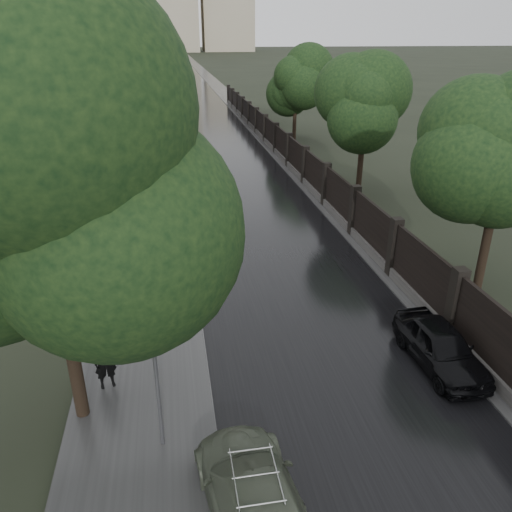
% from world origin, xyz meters
% --- Properties ---
extents(ground, '(800.00, 800.00, 0.00)m').
position_xyz_m(ground, '(0.00, 0.00, 0.00)').
color(ground, black).
rests_on(ground, ground).
extents(road, '(8.00, 420.00, 0.02)m').
position_xyz_m(road, '(0.00, 190.00, 0.01)').
color(road, black).
rests_on(road, ground).
extents(sidewalk_left, '(4.00, 420.00, 0.16)m').
position_xyz_m(sidewalk_left, '(-6.00, 190.00, 0.08)').
color(sidewalk_left, '#2D2D2D').
rests_on(sidewalk_left, ground).
extents(verge_right, '(3.00, 420.00, 0.08)m').
position_xyz_m(verge_right, '(5.50, 190.00, 0.04)').
color(verge_right, '#2D2D2D').
rests_on(verge_right, ground).
extents(fence_right, '(0.45, 75.72, 2.70)m').
position_xyz_m(fence_right, '(4.60, 32.01, 1.01)').
color(fence_right, '#383533').
rests_on(fence_right, ground).
extents(tree_left_near, '(5.44, 5.44, 9.16)m').
position_xyz_m(tree_left_near, '(-7.60, 3.00, 6.42)').
color(tree_left_near, black).
rests_on(tree_left_near, ground).
extents(tree_left_far, '(4.25, 4.25, 7.39)m').
position_xyz_m(tree_left_far, '(-8.00, 30.00, 5.24)').
color(tree_left_far, black).
rests_on(tree_left_far, ground).
extents(tree_right_a, '(4.08, 4.08, 7.01)m').
position_xyz_m(tree_right_a, '(7.50, 8.00, 4.95)').
color(tree_right_a, black).
rests_on(tree_right_a, ground).
extents(tree_right_b, '(4.08, 4.08, 7.01)m').
position_xyz_m(tree_right_b, '(7.50, 22.00, 4.95)').
color(tree_right_b, black).
rests_on(tree_right_b, ground).
extents(tree_right_c, '(4.08, 4.08, 7.01)m').
position_xyz_m(tree_right_c, '(7.50, 40.00, 4.95)').
color(tree_right_c, black).
rests_on(tree_right_c, ground).
extents(lamp_post, '(0.25, 0.12, 5.11)m').
position_xyz_m(lamp_post, '(-5.40, 1.50, 2.67)').
color(lamp_post, '#59595E').
rests_on(lamp_post, ground).
extents(traffic_light, '(0.16, 0.32, 4.00)m').
position_xyz_m(traffic_light, '(-4.30, 24.99, 2.40)').
color(traffic_light, '#59595E').
rests_on(traffic_light, ground).
extents(brick_building, '(24.00, 18.00, 20.00)m').
position_xyz_m(brick_building, '(-18.00, 52.00, 10.00)').
color(brick_building, black).
rests_on(brick_building, ground).
extents(volga_sedan, '(2.61, 5.21, 1.45)m').
position_xyz_m(volga_sedan, '(-3.41, -1.13, 0.73)').
color(volga_sedan, '#4E5644').
rests_on(volga_sedan, ground).
extents(hatchback_left, '(1.77, 3.95, 1.32)m').
position_xyz_m(hatchback_left, '(-2.50, 16.87, 0.66)').
color(hatchback_left, black).
rests_on(hatchback_left, ground).
extents(car_right_near, '(1.78, 4.15, 1.40)m').
position_xyz_m(car_right_near, '(3.40, 3.60, 0.70)').
color(car_right_near, black).
rests_on(car_right_near, ground).
extents(pedestrian_umbrella, '(1.30, 1.31, 2.77)m').
position_xyz_m(pedestrian_umbrella, '(-7.01, 4.11, 2.00)').
color(pedestrian_umbrella, black).
rests_on(pedestrian_umbrella, sidewalk_left).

